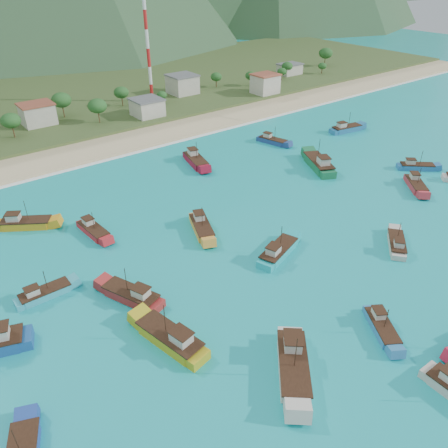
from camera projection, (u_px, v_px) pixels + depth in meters
ground at (287, 281)px, 76.22m from camera, size 600.00×600.00×0.00m
beach at (99, 148)px, 129.61m from camera, size 400.00×18.00×1.20m
land at (34, 102)px, 170.84m from camera, size 400.00×110.00×2.40m
surf_line at (113, 158)px, 123.19m from camera, size 400.00×2.50×0.08m
village at (93, 109)px, 147.53m from camera, size 214.21×29.02×7.07m
vegetation at (62, 112)px, 142.75m from camera, size 276.70×26.22×8.97m
radio_tower at (148, 48)px, 156.71m from camera, size 1.20×1.20×37.85m
boat_0 at (416, 167)px, 116.36m from camera, size 9.01×8.52×5.66m
boat_2 at (416, 185)px, 106.86m from camera, size 9.05×9.70×6.06m
boat_4 at (93, 231)px, 89.11m from camera, size 3.65×9.91×5.73m
boat_6 at (171, 339)px, 63.41m from camera, size 6.09×12.73×7.24m
boat_8 at (272, 141)px, 132.77m from camera, size 5.24×10.20×5.78m
boat_9 at (278, 252)px, 82.34m from camera, size 11.50×6.62×6.52m
boat_11 at (202, 228)px, 89.94m from camera, size 6.92×11.17×6.35m
boat_13 at (25, 224)px, 91.11m from camera, size 11.18×8.87×6.61m
boat_14 at (132, 296)px, 71.67m from camera, size 7.24×11.53×6.57m
boat_18 at (381, 327)px, 65.88m from camera, size 6.93×8.90×5.24m
boat_20 at (319, 164)px, 116.65m from camera, size 9.88×14.37×8.26m
boat_22 at (44, 294)px, 72.42m from camera, size 9.16×2.78×5.40m
boat_25 at (397, 244)px, 84.89m from camera, size 9.01×8.02×5.53m
boat_28 at (346, 129)px, 141.55m from camera, size 11.71×5.33×6.67m
boat_30 at (293, 365)px, 59.23m from camera, size 11.23×12.12×7.55m
boat_31 at (196, 161)px, 119.24m from camera, size 6.31×12.43×7.05m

